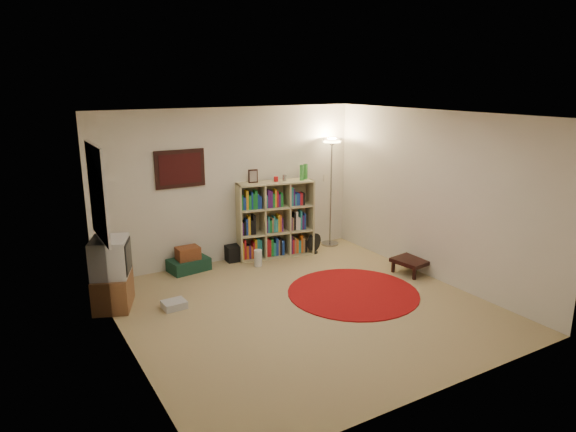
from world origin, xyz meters
name	(u,v)px	position (x,y,z in m)	size (l,w,h in m)	color
room	(300,215)	(-0.05, 0.05, 1.26)	(4.54, 4.54, 2.54)	#9E885C
bookshelf	(274,220)	(0.66, 2.02, 0.62)	(1.33, 0.59, 1.55)	tan
floor_lamp	(332,157)	(1.83, 2.04, 1.61)	(0.38, 0.38, 1.94)	#99989C
floor_fan	(314,243)	(1.32, 1.79, 0.18)	(0.31, 0.21, 0.36)	black
tv_stand	(112,274)	(-2.15, 1.30, 0.45)	(0.65, 0.76, 0.94)	brown
dvd_box	(174,305)	(-1.49, 0.86, 0.05)	(0.31, 0.26, 0.10)	silver
suitcase	(189,265)	(-0.84, 2.08, 0.10)	(0.65, 0.47, 0.20)	#123325
wicker_basket	(188,253)	(-0.85, 2.06, 0.29)	(0.35, 0.26, 0.20)	brown
duffel_bag	(236,252)	(0.02, 2.18, 0.13)	(0.40, 0.34, 0.26)	black
paper_towel	(258,258)	(0.19, 1.71, 0.13)	(0.13, 0.13, 0.27)	silver
red_rug	(353,292)	(0.85, 0.06, 0.01)	(1.84, 1.84, 0.02)	maroon
side_table	(412,261)	(2.11, 0.23, 0.19)	(0.58, 0.58, 0.23)	black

